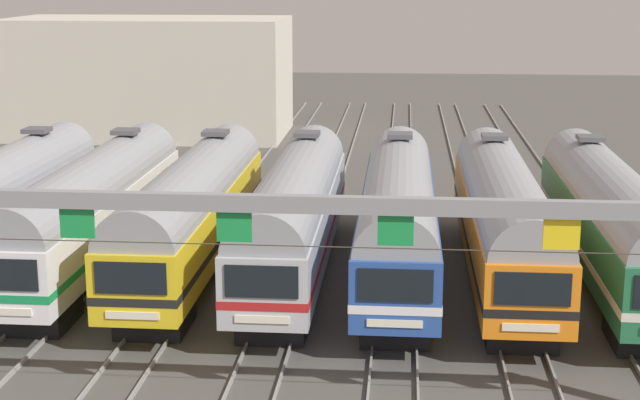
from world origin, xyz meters
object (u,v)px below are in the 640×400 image
(commuter_train_green, at_px, (611,218))
(commuter_train_white, at_px, (93,207))
(commuter_train_yellow, at_px, (193,209))
(commuter_train_orange, at_px, (503,216))
(catenary_gantry, at_px, (234,234))
(commuter_train_stainless, at_px, (294,211))
(commuter_train_blue, at_px, (398,213))

(commuter_train_green, bearing_deg, commuter_train_white, 180.00)
(commuter_train_yellow, height_order, commuter_train_orange, same)
(commuter_train_orange, bearing_deg, commuter_train_yellow, 180.00)
(catenary_gantry, bearing_deg, commuter_train_white, 121.19)
(commuter_train_stainless, height_order, commuter_train_blue, same)
(commuter_train_orange, height_order, catenary_gantry, catenary_gantry)
(commuter_train_white, bearing_deg, commuter_train_orange, 0.00)
(commuter_train_stainless, distance_m, commuter_train_blue, 4.09)
(commuter_train_yellow, bearing_deg, commuter_train_white, 180.00)
(commuter_train_yellow, height_order, commuter_train_blue, same)
(commuter_train_yellow, distance_m, commuter_train_stainless, 4.09)
(commuter_train_white, height_order, catenary_gantry, catenary_gantry)
(commuter_train_white, relative_size, commuter_train_blue, 1.00)
(commuter_train_blue, bearing_deg, commuter_train_stainless, 180.00)
(commuter_train_yellow, bearing_deg, catenary_gantry, -73.16)
(commuter_train_stainless, bearing_deg, commuter_train_orange, 0.00)
(commuter_train_white, xyz_separation_m, commuter_train_orange, (16.34, 0.00, 0.00))
(commuter_train_yellow, bearing_deg, commuter_train_green, 0.00)
(commuter_train_white, height_order, commuter_train_stainless, same)
(commuter_train_yellow, relative_size, commuter_train_stainless, 1.00)
(commuter_train_stainless, height_order, commuter_train_orange, same)
(commuter_train_blue, bearing_deg, commuter_train_white, 180.00)
(commuter_train_white, xyz_separation_m, commuter_train_stainless, (8.17, 0.00, 0.00))
(commuter_train_white, distance_m, commuter_train_orange, 16.34)
(catenary_gantry, bearing_deg, commuter_train_orange, 58.81)
(commuter_train_orange, xyz_separation_m, commuter_train_green, (4.09, 0.00, 0.00))
(commuter_train_white, height_order, commuter_train_blue, same)
(commuter_train_blue, distance_m, commuter_train_orange, 4.09)
(commuter_train_yellow, relative_size, commuter_train_blue, 1.00)
(commuter_train_orange, bearing_deg, commuter_train_blue, 180.00)
(commuter_train_stainless, xyz_separation_m, commuter_train_blue, (4.09, 0.00, 0.00))
(commuter_train_blue, height_order, commuter_train_orange, same)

